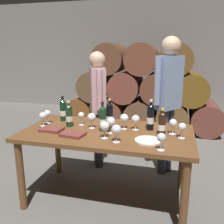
# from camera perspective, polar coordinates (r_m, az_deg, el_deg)

# --- Properties ---
(ground_plane) EXTENTS (14.00, 14.00, 0.00)m
(ground_plane) POSITION_cam_1_polar(r_m,az_deg,el_deg) (2.79, -1.09, -19.44)
(ground_plane) COLOR #66635E
(cellar_back_wall) EXTENTS (10.00, 0.24, 2.80)m
(cellar_back_wall) POSITION_cam_1_polar(r_m,az_deg,el_deg) (6.47, 9.17, 12.77)
(cellar_back_wall) COLOR gray
(cellar_back_wall) RESTS_ON ground_plane
(barrel_stack) EXTENTS (3.12, 0.90, 1.69)m
(barrel_stack) POSITION_cam_1_polar(r_m,az_deg,el_deg) (4.94, 7.03, 4.90)
(barrel_stack) COLOR brown
(barrel_stack) RESTS_ON ground_plane
(dining_table) EXTENTS (1.70, 0.90, 0.76)m
(dining_table) POSITION_cam_1_polar(r_m,az_deg,el_deg) (2.48, -1.17, -6.51)
(dining_table) COLOR brown
(dining_table) RESTS_ON ground_plane
(wine_bottle_0) EXTENTS (0.07, 0.07, 0.30)m
(wine_bottle_0) POSITION_cam_1_polar(r_m,az_deg,el_deg) (2.43, -2.22, -1.51)
(wine_bottle_0) COLOR #19381E
(wine_bottle_0) RESTS_ON dining_table
(wine_bottle_1) EXTENTS (0.07, 0.07, 0.27)m
(wine_bottle_1) POSITION_cam_1_polar(r_m,az_deg,el_deg) (2.34, 11.72, -2.71)
(wine_bottle_1) COLOR black
(wine_bottle_1) RESTS_ON dining_table
(wine_bottle_2) EXTENTS (0.07, 0.07, 0.32)m
(wine_bottle_2) POSITION_cam_1_polar(r_m,az_deg,el_deg) (2.50, -0.58, -0.85)
(wine_bottle_2) COLOR black
(wine_bottle_2) RESTS_ON dining_table
(wine_bottle_3) EXTENTS (0.07, 0.07, 0.28)m
(wine_bottle_3) POSITION_cam_1_polar(r_m,az_deg,el_deg) (2.61, -10.07, -0.79)
(wine_bottle_3) COLOR #19381E
(wine_bottle_3) RESTS_ON dining_table
(wine_bottle_4) EXTENTS (0.07, 0.07, 0.29)m
(wine_bottle_4) POSITION_cam_1_polar(r_m,az_deg,el_deg) (2.84, -11.44, 0.45)
(wine_bottle_4) COLOR black
(wine_bottle_4) RESTS_ON dining_table
(wine_bottle_5) EXTENTS (0.07, 0.07, 0.32)m
(wine_bottle_5) POSITION_cam_1_polar(r_m,az_deg,el_deg) (2.49, 9.05, -1.13)
(wine_bottle_5) COLOR black
(wine_bottle_5) RESTS_ON dining_table
(wine_glass_0) EXTENTS (0.09, 0.09, 0.16)m
(wine_glass_0) POSITION_cam_1_polar(r_m,az_deg,el_deg) (2.13, 1.02, -4.27)
(wine_glass_0) COLOR white
(wine_glass_0) RESTS_ON dining_table
(wine_glass_1) EXTENTS (0.08, 0.08, 0.15)m
(wine_glass_1) POSITION_cam_1_polar(r_m,az_deg,el_deg) (2.69, -16.01, -0.99)
(wine_glass_1) COLOR white
(wine_glass_1) RESTS_ON dining_table
(wine_glass_2) EXTENTS (0.09, 0.09, 0.16)m
(wine_glass_2) POSITION_cam_1_polar(r_m,az_deg,el_deg) (2.52, -4.83, -1.34)
(wine_glass_2) COLOR white
(wine_glass_2) RESTS_ON dining_table
(wine_glass_3) EXTENTS (0.08, 0.08, 0.16)m
(wine_glass_3) POSITION_cam_1_polar(r_m,az_deg,el_deg) (2.47, 5.60, -1.76)
(wine_glass_3) COLOR white
(wine_glass_3) RESTS_ON dining_table
(wine_glass_4) EXTENTS (0.08, 0.08, 0.15)m
(wine_glass_4) POSITION_cam_1_polar(r_m,az_deg,el_deg) (2.41, 14.17, -2.65)
(wine_glass_4) COLOR white
(wine_glass_4) RESTS_ON dining_table
(wine_glass_5) EXTENTS (0.07, 0.07, 0.15)m
(wine_glass_5) POSITION_cam_1_polar(r_m,az_deg,el_deg) (2.00, 11.57, -6.05)
(wine_glass_5) COLOR white
(wine_glass_5) RESTS_ON dining_table
(wine_glass_6) EXTENTS (0.07, 0.07, 0.15)m
(wine_glass_6) POSITION_cam_1_polar(r_m,az_deg,el_deg) (2.32, 16.22, -3.50)
(wine_glass_6) COLOR white
(wine_glass_6) RESTS_ON dining_table
(wine_glass_7) EXTENTS (0.09, 0.09, 0.16)m
(wine_glass_7) POSITION_cam_1_polar(r_m,az_deg,el_deg) (2.49, 2.89, -1.53)
(wine_glass_7) COLOR white
(wine_glass_7) RESTS_ON dining_table
(wine_glass_8) EXTENTS (0.08, 0.08, 0.15)m
(wine_glass_8) POSITION_cam_1_polar(r_m,az_deg,el_deg) (2.78, -15.01, -0.46)
(wine_glass_8) COLOR white
(wine_glass_8) RESTS_ON dining_table
(wine_glass_9) EXTENTS (0.07, 0.07, 0.14)m
(wine_glass_9) POSITION_cam_1_polar(r_m,az_deg,el_deg) (2.65, -7.26, -0.91)
(wine_glass_9) COLOR white
(wine_glass_9) RESTS_ON dining_table
(wine_glass_10) EXTENTS (0.09, 0.09, 0.16)m
(wine_glass_10) POSITION_cam_1_polar(r_m,az_deg,el_deg) (2.22, -1.76, -3.43)
(wine_glass_10) COLOR white
(wine_glass_10) RESTS_ON dining_table
(wine_glass_11) EXTENTS (0.09, 0.09, 0.16)m
(wine_glass_11) POSITION_cam_1_polar(r_m,az_deg,el_deg) (2.36, -0.26, -2.37)
(wine_glass_11) COLOR white
(wine_glass_11) RESTS_ON dining_table
(tasting_notebook) EXTENTS (0.24, 0.19, 0.03)m
(tasting_notebook) POSITION_cam_1_polar(r_m,az_deg,el_deg) (2.35, -9.23, -5.22)
(tasting_notebook) COLOR brown
(tasting_notebook) RESTS_ON dining_table
(leather_ledger) EXTENTS (0.23, 0.17, 0.03)m
(leather_ledger) POSITION_cam_1_polar(r_m,az_deg,el_deg) (2.53, -14.02, -4.00)
(leather_ledger) COLOR brown
(leather_ledger) RESTS_ON dining_table
(serving_plate) EXTENTS (0.24, 0.24, 0.01)m
(serving_plate) POSITION_cam_1_polar(r_m,az_deg,el_deg) (2.21, 8.49, -6.66)
(serving_plate) COLOR white
(serving_plate) RESTS_ON dining_table
(sommelier_presenting) EXTENTS (0.34, 0.41, 1.72)m
(sommelier_presenting) POSITION_cam_1_polar(r_m,az_deg,el_deg) (3.03, 13.14, 4.28)
(sommelier_presenting) COLOR #383842
(sommelier_presenting) RESTS_ON ground_plane
(taster_seated_left) EXTENTS (0.30, 0.46, 1.54)m
(taster_seated_left) POSITION_cam_1_polar(r_m,az_deg,el_deg) (3.17, -3.39, 2.82)
(taster_seated_left) COLOR #383842
(taster_seated_left) RESTS_ON ground_plane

